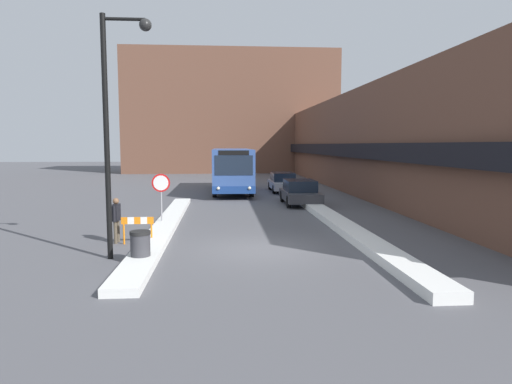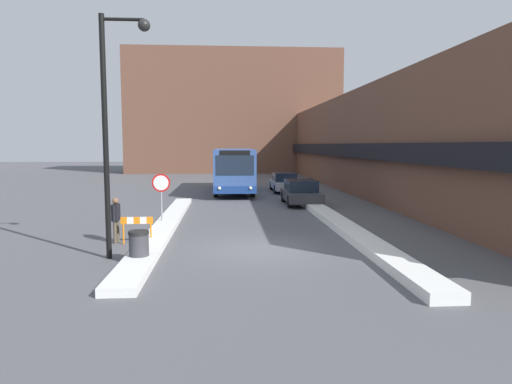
% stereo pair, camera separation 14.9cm
% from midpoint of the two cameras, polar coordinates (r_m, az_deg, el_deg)
% --- Properties ---
extents(ground_plane, '(160.00, 160.00, 0.00)m').
position_cam_midpoint_polar(ground_plane, '(15.02, 0.87, -7.20)').
color(ground_plane, '#515156').
extents(building_row_right, '(5.50, 60.00, 7.10)m').
position_cam_midpoint_polar(building_row_right, '(40.17, 12.32, 5.97)').
color(building_row_right, brown).
rests_on(building_row_right, ground_plane).
extents(building_backdrop_far, '(26.00, 8.00, 14.82)m').
position_cam_midpoint_polar(building_backdrop_far, '(58.38, -2.76, 9.83)').
color(building_backdrop_far, brown).
rests_on(building_backdrop_far, ground_plane).
extents(snow_bank_left, '(0.90, 17.19, 0.22)m').
position_cam_midpoint_polar(snow_bank_left, '(19.09, -11.04, -4.15)').
color(snow_bank_left, silver).
rests_on(snow_bank_left, ground_plane).
extents(snow_bank_right, '(0.90, 19.00, 0.29)m').
position_cam_midpoint_polar(snow_bank_right, '(19.45, 10.53, -3.85)').
color(snow_bank_right, silver).
rests_on(snow_bank_right, ground_plane).
extents(city_bus, '(2.68, 10.71, 3.11)m').
position_cam_midpoint_polar(city_bus, '(33.02, -2.73, 2.92)').
color(city_bus, '#335193').
rests_on(city_bus, ground_plane).
extents(parked_car_front, '(1.91, 4.25, 1.41)m').
position_cam_midpoint_polar(parked_car_front, '(26.26, 5.80, -0.01)').
color(parked_car_front, '#38383D').
rests_on(parked_car_front, ground_plane).
extents(parked_car_middle, '(1.80, 4.70, 1.39)m').
position_cam_midpoint_polar(parked_car_middle, '(33.52, 3.67, 1.26)').
color(parked_car_middle, '#B7B7BC').
rests_on(parked_car_middle, ground_plane).
extents(stop_sign, '(0.76, 0.08, 2.21)m').
position_cam_midpoint_polar(stop_sign, '(19.50, -11.56, 0.46)').
color(stop_sign, gray).
rests_on(stop_sign, ground_plane).
extents(street_lamp, '(1.46, 0.36, 7.14)m').
position_cam_midpoint_polar(street_lamp, '(14.12, -17.08, 9.53)').
color(street_lamp, black).
rests_on(street_lamp, ground_plane).
extents(pedestrian, '(0.24, 0.51, 1.58)m').
position_cam_midpoint_polar(pedestrian, '(16.62, -16.87, -2.86)').
color(pedestrian, brown).
rests_on(pedestrian, ground_plane).
extents(trash_bin, '(0.59, 0.59, 0.95)m').
position_cam_midpoint_polar(trash_bin, '(13.63, -14.12, -6.68)').
color(trash_bin, '#38383D').
rests_on(trash_bin, ground_plane).
extents(construction_barricade, '(1.10, 0.06, 0.94)m').
position_cam_midpoint_polar(construction_barricade, '(16.24, -14.41, -3.99)').
color(construction_barricade, orange).
rests_on(construction_barricade, ground_plane).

